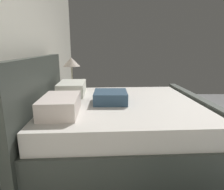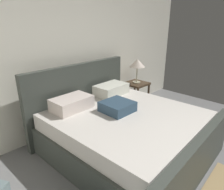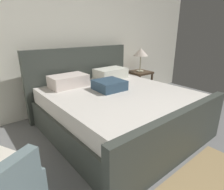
% 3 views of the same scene
% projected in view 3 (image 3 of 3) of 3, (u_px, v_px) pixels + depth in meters
% --- Properties ---
extents(wall_back, '(5.78, 0.12, 2.70)m').
position_uv_depth(wall_back, '(81.00, 36.00, 3.46)').
color(wall_back, silver).
rests_on(wall_back, ground).
extents(bed, '(2.09, 2.21, 1.18)m').
position_uv_depth(bed, '(115.00, 108.00, 2.80)').
color(bed, '#3A403A').
rests_on(bed, ground).
extents(nightstand_right, '(0.44, 0.44, 0.60)m').
position_uv_depth(nightstand_right, '(139.00, 80.00, 4.14)').
color(nightstand_right, '#42301F').
rests_on(nightstand_right, ground).
extents(table_lamp_right, '(0.32, 0.32, 0.50)m').
position_uv_depth(table_lamp_right, '(141.00, 53.00, 3.95)').
color(table_lamp_right, '#B7B293').
rests_on(table_lamp_right, nightstand_right).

